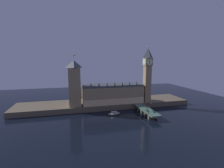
% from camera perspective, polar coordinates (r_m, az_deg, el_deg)
% --- Properties ---
extents(ground_plane, '(400.00, 400.00, 0.00)m').
position_cam_1_polar(ground_plane, '(179.56, -0.03, -11.15)').
color(ground_plane, black).
extents(embankment, '(220.00, 42.00, 6.17)m').
position_cam_1_polar(embankment, '(214.88, -2.59, -6.94)').
color(embankment, brown).
rests_on(embankment, ground_plane).
extents(parliament_hall, '(75.72, 23.40, 27.99)m').
position_cam_1_polar(parliament_hall, '(206.71, 0.21, -3.36)').
color(parliament_hall, '#9E845B').
rests_on(parliament_hall, embankment).
extents(clock_tower, '(10.06, 10.17, 70.72)m').
position_cam_1_polar(clock_tower, '(212.38, 12.34, 3.80)').
color(clock_tower, '#9E845B').
rests_on(clock_tower, embankment).
extents(victoria_tower, '(13.79, 13.79, 59.83)m').
position_cam_1_polar(victoria_tower, '(194.07, -13.07, 0.26)').
color(victoria_tower, '#9E845B').
rests_on(victoria_tower, embankment).
extents(bridge, '(11.09, 46.00, 6.05)m').
position_cam_1_polar(bridge, '(186.61, 12.06, -9.27)').
color(bridge, '#476656').
rests_on(bridge, ground_plane).
extents(car_northbound_trail, '(2.03, 4.04, 1.35)m').
position_cam_1_polar(car_northbound_trail, '(179.84, 12.20, -9.07)').
color(car_northbound_trail, '#235633').
rests_on(car_northbound_trail, bridge).
extents(car_southbound_lead, '(2.02, 4.63, 1.54)m').
position_cam_1_polar(car_southbound_lead, '(177.73, 14.36, -9.33)').
color(car_southbound_lead, '#235633').
rests_on(car_southbound_lead, bridge).
extents(car_southbound_trail, '(1.94, 4.38, 1.40)m').
position_cam_1_polar(car_southbound_trail, '(191.67, 12.00, -7.94)').
color(car_southbound_trail, '#235633').
rests_on(car_southbound_trail, bridge).
extents(pedestrian_near_rail, '(0.38, 0.38, 1.85)m').
position_cam_1_polar(pedestrian_near_rail, '(171.06, 12.81, -9.90)').
color(pedestrian_near_rail, black).
rests_on(pedestrian_near_rail, bridge).
extents(street_lamp_near, '(1.34, 0.60, 7.16)m').
position_cam_1_polar(street_lamp_near, '(169.86, 12.72, -8.79)').
color(street_lamp_near, '#2D3333').
rests_on(street_lamp_near, bridge).
extents(street_lamp_mid, '(1.34, 0.60, 6.91)m').
position_cam_1_polar(street_lamp_mid, '(187.12, 13.58, -7.24)').
color(street_lamp_mid, '#2D3333').
rests_on(street_lamp_mid, bridge).
extents(boat_upstream, '(14.37, 6.59, 3.82)m').
position_cam_1_polar(boat_upstream, '(182.35, 0.75, -10.37)').
color(boat_upstream, '#B2A893').
rests_on(boat_upstream, ground_plane).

